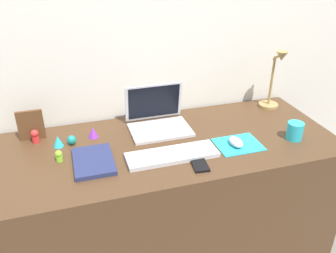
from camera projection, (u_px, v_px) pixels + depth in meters
name	position (u px, v px, depth m)	size (l,w,h in m)	color
back_wall	(148.00, 96.00, 1.97)	(2.83, 0.05, 1.66)	silver
desk	(168.00, 204.00, 1.87)	(1.63, 0.67, 0.74)	#4C331E
laptop	(158.00, 117.00, 1.82)	(0.30, 0.24, 0.21)	silver
keyboard	(172.00, 155.00, 1.59)	(0.41, 0.13, 0.02)	silver
mousepad	(238.00, 144.00, 1.68)	(0.21, 0.17, 0.00)	#28B7CC
mouse	(236.00, 142.00, 1.66)	(0.06, 0.10, 0.03)	silver
cell_phone	(199.00, 163.00, 1.54)	(0.06, 0.13, 0.01)	black
desk_lamp	(274.00, 81.00, 1.97)	(0.11, 0.14, 0.34)	#A5844C
notebook_pad	(93.00, 161.00, 1.54)	(0.17, 0.24, 0.02)	navy
picture_frame	(31.00, 125.00, 1.70)	(0.12, 0.02, 0.15)	brown
coffee_mug	(295.00, 131.00, 1.71)	(0.08, 0.08, 0.09)	#28B7CC
toy_figurine_teal	(72.00, 140.00, 1.68)	(0.04, 0.04, 0.05)	teal
toy_figurine_cyan	(58.00, 141.00, 1.66)	(0.05, 0.05, 0.05)	#28B7CC
toy_figurine_red	(35.00, 136.00, 1.69)	(0.04, 0.04, 0.07)	red
toy_figurine_lime	(59.00, 156.00, 1.55)	(0.03, 0.03, 0.05)	#8CDB33
toy_figurine_purple	(93.00, 132.00, 1.74)	(0.05, 0.05, 0.05)	purple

